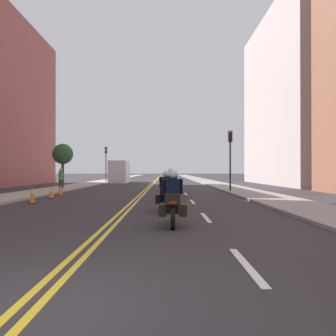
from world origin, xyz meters
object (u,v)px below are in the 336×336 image
(motorcycle_3, at_px, (173,185))
(motorcycle_5, at_px, (168,182))
(motorcycle_1, at_px, (166,194))
(motorcycle_4, at_px, (172,183))
(street_tree_0, at_px, (63,154))
(pedestrian_0, at_px, (61,179))
(traffic_cone_2, at_px, (51,192))
(traffic_cone_0, at_px, (60,190))
(traffic_light_far, at_px, (106,158))
(traffic_light_near, at_px, (230,149))
(traffic_cone_1, at_px, (32,195))
(motorcycle_2, at_px, (171,188))
(parked_truck, at_px, (120,173))
(motorcycle_0, at_px, (173,203))

(motorcycle_3, bearing_deg, motorcycle_5, 90.76)
(motorcycle_1, height_order, motorcycle_4, motorcycle_1)
(motorcycle_5, relative_size, street_tree_0, 0.56)
(pedestrian_0, bearing_deg, traffic_cone_2, 152.24)
(traffic_cone_0, distance_m, traffic_light_far, 24.30)
(motorcycle_5, distance_m, traffic_light_near, 6.44)
(motorcycle_4, relative_size, traffic_cone_1, 2.64)
(motorcycle_4, bearing_deg, motorcycle_2, -93.35)
(motorcycle_3, bearing_deg, traffic_cone_0, 172.46)
(motorcycle_1, distance_m, motorcycle_5, 15.85)
(parked_truck, bearing_deg, motorcycle_1, -79.67)
(motorcycle_5, bearing_deg, traffic_light_near, -41.64)
(traffic_cone_0, height_order, street_tree_0, street_tree_0)
(motorcycle_4, height_order, traffic_light_far, traffic_light_far)
(motorcycle_1, xyz_separation_m, traffic_cone_1, (-6.40, 3.31, -0.25))
(motorcycle_3, distance_m, motorcycle_5, 7.89)
(motorcycle_2, height_order, traffic_cone_2, motorcycle_2)
(motorcycle_0, height_order, motorcycle_1, motorcycle_0)
(motorcycle_1, xyz_separation_m, motorcycle_5, (0.14, 15.85, 0.00))
(motorcycle_5, bearing_deg, pedestrian_0, -165.88)
(motorcycle_0, relative_size, motorcycle_1, 0.94)
(motorcycle_3, relative_size, traffic_light_near, 0.50)
(motorcycle_3, relative_size, traffic_light_far, 0.48)
(traffic_cone_1, bearing_deg, motorcycle_3, 34.41)
(motorcycle_3, distance_m, traffic_cone_2, 7.06)
(motorcycle_1, height_order, traffic_cone_0, motorcycle_1)
(traffic_light_far, bearing_deg, traffic_light_near, -59.29)
(motorcycle_3, height_order, street_tree_0, street_tree_0)
(traffic_cone_0, height_order, traffic_light_near, traffic_light_near)
(motorcycle_2, distance_m, motorcycle_3, 3.64)
(motorcycle_4, xyz_separation_m, pedestrian_0, (-8.51, 1.27, 0.26))
(traffic_cone_1, xyz_separation_m, traffic_cone_2, (-0.07, 3.02, -0.07))
(motorcycle_2, height_order, traffic_light_far, traffic_light_far)
(traffic_cone_0, distance_m, traffic_cone_1, 5.46)
(traffic_cone_2, distance_m, parked_truck, 26.73)
(motorcycle_3, relative_size, motorcycle_5, 1.01)
(motorcycle_4, xyz_separation_m, motorcycle_5, (-0.28, 3.40, 0.01))
(motorcycle_2, bearing_deg, traffic_light_near, 62.49)
(motorcycle_1, bearing_deg, street_tree_0, 120.05)
(motorcycle_1, distance_m, traffic_cone_0, 11.02)
(motorcycle_1, height_order, pedestrian_0, pedestrian_0)
(traffic_cone_1, distance_m, traffic_cone_2, 3.02)
(traffic_cone_2, relative_size, traffic_light_far, 0.14)
(motorcycle_0, height_order, traffic_cone_2, motorcycle_0)
(motorcycle_3, height_order, parked_truck, parked_truck)
(motorcycle_4, xyz_separation_m, parked_truck, (-6.45, 20.58, 0.63))
(motorcycle_2, height_order, parked_truck, parked_truck)
(traffic_light_near, bearing_deg, traffic_cone_2, -153.23)
(motorcycle_5, bearing_deg, motorcycle_2, -89.88)
(motorcycle_2, relative_size, traffic_cone_1, 2.83)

